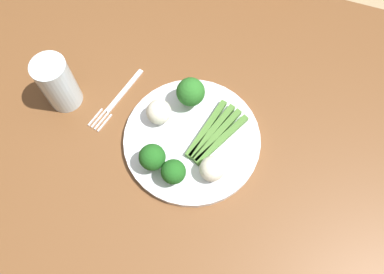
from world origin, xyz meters
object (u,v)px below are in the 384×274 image
object	(u,v)px
cauliflower_left	(212,169)
water_glass	(58,83)
plate	(192,140)
fork	(117,99)
asparagus_bundle	(214,134)
broccoli_outer_edge	(173,172)
broccoli_near_center	(152,157)
broccoli_front_left	(191,92)
dining_table	(158,167)
chair	(237,0)
cauliflower_mid	(159,112)

from	to	relation	value
cauliflower_left	water_glass	distance (m)	0.34
plate	fork	distance (m)	0.18
asparagus_bundle	cauliflower_left	size ratio (longest dim) A/B	3.08
broccoli_outer_edge	broccoli_near_center	distance (m)	0.05
broccoli_near_center	broccoli_front_left	bearing A→B (deg)	-98.65
dining_table	water_glass	size ratio (longest dim) A/B	9.59
chair	broccoli_front_left	bearing A→B (deg)	99.59
asparagus_bundle	broccoli_near_center	bearing A→B (deg)	156.58
dining_table	asparagus_bundle	world-z (taller)	asparagus_bundle
chair	broccoli_outer_edge	xyz separation A→B (m)	(-0.05, 0.69, 0.28)
broccoli_near_center	fork	world-z (taller)	broccoli_near_center
dining_table	cauliflower_left	xyz separation A→B (m)	(-0.12, 0.01, 0.14)
dining_table	asparagus_bundle	size ratio (longest dim) A/B	7.91
plate	cauliflower_left	distance (m)	0.09
asparagus_bundle	broccoli_front_left	xyz separation A→B (m)	(0.07, -0.05, 0.03)
broccoli_outer_edge	broccoli_near_center	bearing A→B (deg)	-15.85
dining_table	water_glass	bearing A→B (deg)	-12.97
broccoli_near_center	broccoli_front_left	size ratio (longest dim) A/B	0.88
plate	water_glass	xyz separation A→B (m)	(0.28, -0.01, 0.05)
dining_table	chair	distance (m)	0.65
cauliflower_mid	chair	bearing A→B (deg)	-91.99
plate	cauliflower_left	xyz separation A→B (m)	(-0.06, 0.06, 0.03)
plate	fork	world-z (taller)	plate
chair	cauliflower_left	bearing A→B (deg)	106.45
dining_table	plate	bearing A→B (deg)	-146.71
broccoli_near_center	cauliflower_mid	size ratio (longest dim) A/B	1.23
broccoli_outer_edge	chair	bearing A→B (deg)	-85.86
chair	water_glass	xyz separation A→B (m)	(0.22, 0.59, 0.29)
plate	broccoli_near_center	distance (m)	0.10
dining_table	cauliflower_mid	world-z (taller)	cauliflower_mid
plate	chair	bearing A→B (deg)	-84.74
broccoli_outer_edge	plate	bearing A→B (deg)	-93.66
chair	fork	size ratio (longest dim) A/B	5.29
water_glass	dining_table	bearing A→B (deg)	167.03
broccoli_front_left	asparagus_bundle	bearing A→B (deg)	141.26
asparagus_bundle	broccoli_near_center	distance (m)	0.13
plate	cauliflower_left	bearing A→B (deg)	135.97
chair	broccoli_outer_edge	bearing A→B (deg)	100.80
broccoli_outer_edge	fork	bearing A→B (deg)	-35.91
plate	broccoli_front_left	distance (m)	0.09
plate	cauliflower_left	size ratio (longest dim) A/B	5.66
broccoli_front_left	water_glass	distance (m)	0.26
plate	asparagus_bundle	size ratio (longest dim) A/B	1.84
broccoli_near_center	cauliflower_mid	distance (m)	0.10
cauliflower_left	water_glass	size ratio (longest dim) A/B	0.39
cauliflower_mid	dining_table	bearing A→B (deg)	99.04
chair	cauliflower_left	distance (m)	0.72
cauliflower_left	water_glass	xyz separation A→B (m)	(0.34, -0.06, 0.02)
dining_table	broccoli_near_center	xyz separation A→B (m)	(-0.01, 0.03, 0.15)
asparagus_bundle	broccoli_front_left	world-z (taller)	broccoli_front_left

